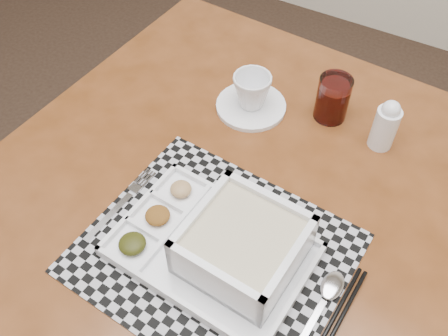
{
  "coord_description": "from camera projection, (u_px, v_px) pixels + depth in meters",
  "views": [
    {
      "loc": [
        1.04,
        0.24,
        1.5
      ],
      "look_at": [
        0.78,
        0.71,
        0.85
      ],
      "focal_mm": 40.0,
      "sensor_mm": 36.0,
      "label": 1
    }
  ],
  "objects": [
    {
      "name": "juice_glass",
      "position": [
        332.0,
        100.0,
        1.02
      ],
      "size": [
        0.07,
        0.07,
        0.1
      ],
      "color": "white",
      "rests_on": "dining_table"
    },
    {
      "name": "fork",
      "position": [
        121.0,
        202.0,
        0.91
      ],
      "size": [
        0.03,
        0.19,
        0.0
      ],
      "color": "silver",
      "rests_on": "placemat"
    },
    {
      "name": "dining_table",
      "position": [
        248.0,
        229.0,
        0.97
      ],
      "size": [
        1.07,
        1.07,
        0.76
      ],
      "color": "#4D260E",
      "rests_on": "ground"
    },
    {
      "name": "saucer",
      "position": [
        251.0,
        106.0,
        1.07
      ],
      "size": [
        0.15,
        0.15,
        0.01
      ],
      "primitive_type": "cylinder",
      "color": "white",
      "rests_on": "dining_table"
    },
    {
      "name": "serving_tray",
      "position": [
        232.0,
        247.0,
        0.81
      ],
      "size": [
        0.33,
        0.24,
        0.09
      ],
      "color": "white",
      "rests_on": "placemat"
    },
    {
      "name": "creamer_bottle",
      "position": [
        386.0,
        125.0,
        0.96
      ],
      "size": [
        0.05,
        0.05,
        0.11
      ],
      "color": "white",
      "rests_on": "dining_table"
    },
    {
      "name": "cup",
      "position": [
        252.0,
        91.0,
        1.03
      ],
      "size": [
        0.1,
        0.1,
        0.08
      ],
      "primitive_type": "imported",
      "rotation": [
        0.0,
        0.0,
        0.2
      ],
      "color": "white",
      "rests_on": "saucer"
    },
    {
      "name": "spoon",
      "position": [
        329.0,
        292.0,
        0.79
      ],
      "size": [
        0.04,
        0.18,
        0.01
      ],
      "color": "silver",
      "rests_on": "placemat"
    },
    {
      "name": "placemat",
      "position": [
        214.0,
        253.0,
        0.84
      ],
      "size": [
        0.45,
        0.39,
        0.0
      ],
      "primitive_type": "cube",
      "rotation": [
        0.0,
        0.0,
        -0.07
      ],
      "color": "#A8A7AF",
      "rests_on": "dining_table"
    },
    {
      "name": "chopsticks",
      "position": [
        331.0,
        331.0,
        0.75
      ],
      "size": [
        0.03,
        0.24,
        0.01
      ],
      "color": "black",
      "rests_on": "placemat"
    }
  ]
}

